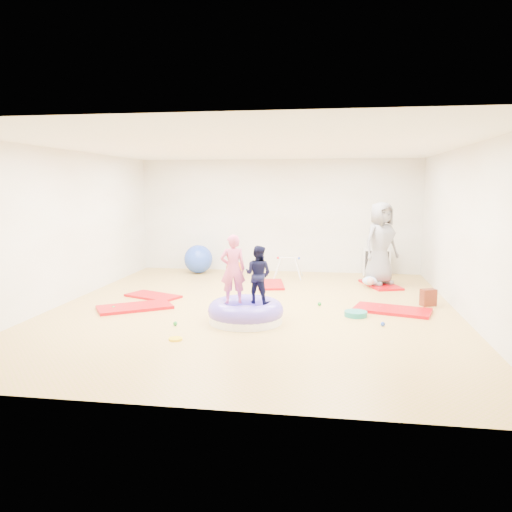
# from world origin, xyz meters

# --- Properties ---
(room) EXTENTS (7.01, 8.01, 2.81)m
(room) POSITION_xyz_m (0.00, 0.00, 1.40)
(room) COLOR tan
(room) RESTS_ON ground
(gym_mat_front_left) EXTENTS (1.40, 1.22, 0.05)m
(gym_mat_front_left) POSITION_xyz_m (-2.07, -0.29, 0.03)
(gym_mat_front_left) COLOR #D40700
(gym_mat_front_left) RESTS_ON ground
(gym_mat_mid_left) EXTENTS (1.18, 0.91, 0.04)m
(gym_mat_mid_left) POSITION_xyz_m (-2.08, 0.64, 0.02)
(gym_mat_mid_left) COLOR #D40700
(gym_mat_mid_left) RESTS_ON ground
(gym_mat_center_back) EXTENTS (0.73, 1.17, 0.05)m
(gym_mat_center_back) POSITION_xyz_m (0.04, 2.13, 0.02)
(gym_mat_center_back) COLOR #D40700
(gym_mat_center_back) RESTS_ON ground
(gym_mat_right) EXTENTS (1.40, 0.97, 0.05)m
(gym_mat_right) POSITION_xyz_m (2.39, 0.18, 0.03)
(gym_mat_right) COLOR #D40700
(gym_mat_right) RESTS_ON ground
(gym_mat_rear_right) EXTENTS (0.90, 1.26, 0.05)m
(gym_mat_rear_right) POSITION_xyz_m (2.40, 2.44, 0.02)
(gym_mat_rear_right) COLOR #D40700
(gym_mat_rear_right) RESTS_ON ground
(inflatable_cushion) EXTENTS (1.21, 1.21, 0.38)m
(inflatable_cushion) POSITION_xyz_m (0.01, -0.84, 0.15)
(inflatable_cushion) COLOR white
(inflatable_cushion) RESTS_ON ground
(child_pink) EXTENTS (0.46, 0.37, 1.10)m
(child_pink) POSITION_xyz_m (-0.19, -0.85, 0.90)
(child_pink) COLOR #D5527A
(child_pink) RESTS_ON inflatable_cushion
(child_navy) EXTENTS (0.53, 0.47, 0.92)m
(child_navy) POSITION_xyz_m (0.20, -0.78, 0.81)
(child_navy) COLOR black
(child_navy) RESTS_ON inflatable_cushion
(adult_caregiver) EXTENTS (1.02, 0.98, 1.76)m
(adult_caregiver) POSITION_xyz_m (2.38, 2.44, 0.93)
(adult_caregiver) COLOR slate
(adult_caregiver) RESTS_ON gym_mat_rear_right
(infant) EXTENTS (0.33, 0.33, 0.19)m
(infant) POSITION_xyz_m (2.17, 2.21, 0.15)
(infant) COLOR #B4D1F5
(infant) RESTS_ON gym_mat_rear_right
(ball_pit_balls) EXTENTS (4.67, 1.71, 0.07)m
(ball_pit_balls) POSITION_xyz_m (0.26, -0.23, 0.03)
(ball_pit_balls) COLOR red
(ball_pit_balls) RESTS_ON ground
(exercise_ball_blue) EXTENTS (0.70, 0.70, 0.70)m
(exercise_ball_blue) POSITION_xyz_m (-1.92, 3.40, 0.35)
(exercise_ball_blue) COLOR blue
(exercise_ball_blue) RESTS_ON ground
(exercise_ball_orange) EXTENTS (0.38, 0.38, 0.38)m
(exercise_ball_orange) POSITION_xyz_m (-0.97, 3.14, 0.19)
(exercise_ball_orange) COLOR orange
(exercise_ball_orange) RESTS_ON ground
(infant_play_gym) EXTENTS (0.66, 0.62, 0.50)m
(infant_play_gym) POSITION_xyz_m (0.35, 2.98, 0.34)
(infant_play_gym) COLOR silver
(infant_play_gym) RESTS_ON ground
(cube_shelf) EXTENTS (0.65, 0.32, 0.65)m
(cube_shelf) POSITION_xyz_m (2.42, 3.79, 0.32)
(cube_shelf) COLOR silver
(cube_shelf) RESTS_ON ground
(balance_disc) EXTENTS (0.38, 0.38, 0.08)m
(balance_disc) POSITION_xyz_m (1.76, -0.23, 0.04)
(balance_disc) COLOR #16756C
(balance_disc) RESTS_ON ground
(backpack) EXTENTS (0.31, 0.25, 0.30)m
(backpack) POSITION_xyz_m (3.08, 0.71, 0.15)
(backpack) COLOR #9D2F10
(backpack) RESTS_ON ground
(yellow_toy) EXTENTS (0.20, 0.20, 0.03)m
(yellow_toy) POSITION_xyz_m (-0.80, -1.93, 0.01)
(yellow_toy) COLOR yellow
(yellow_toy) RESTS_ON ground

